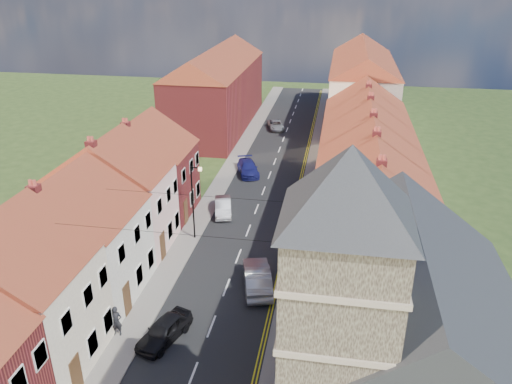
% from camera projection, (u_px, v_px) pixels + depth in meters
% --- Properties ---
extents(road, '(7.00, 90.00, 0.02)m').
position_uv_depth(road, '(264.00, 191.00, 47.52)').
color(road, black).
rests_on(road, ground).
extents(pavement_left, '(1.80, 90.00, 0.12)m').
position_uv_depth(pavement_left, '(219.00, 187.00, 48.17)').
color(pavement_left, slate).
rests_on(pavement_left, ground).
extents(pavement_right, '(1.80, 90.00, 0.12)m').
position_uv_depth(pavement_right, '(310.00, 194.00, 46.82)').
color(pavement_right, slate).
rests_on(pavement_right, ground).
extents(church, '(11.25, 14.25, 15.20)m').
position_uv_depth(church, '(394.00, 343.00, 19.69)').
color(church, '#302621').
rests_on(church, ground).
extents(cottage_r_tudor, '(8.30, 5.20, 9.00)m').
position_uv_depth(cottage_r_tudor, '(376.00, 252.00, 28.71)').
color(cottage_r_tudor, beige).
rests_on(cottage_r_tudor, ground).
extents(cottage_r_white_near, '(8.30, 6.00, 9.00)m').
position_uv_depth(cottage_r_white_near, '(373.00, 211.00, 33.56)').
color(cottage_r_white_near, '#F8CAC4').
rests_on(cottage_r_white_near, ground).
extents(cottage_r_cream_mid, '(8.30, 5.20, 9.00)m').
position_uv_depth(cottage_r_cream_mid, '(370.00, 180.00, 38.41)').
color(cottage_r_cream_mid, '#F8CAC4').
rests_on(cottage_r_cream_mid, ground).
extents(cottage_r_pink, '(8.30, 6.00, 9.00)m').
position_uv_depth(cottage_r_pink, '(368.00, 156.00, 43.27)').
color(cottage_r_pink, '#F8CAC4').
rests_on(cottage_r_pink, ground).
extents(cottage_r_white_far, '(8.30, 5.20, 9.00)m').
position_uv_depth(cottage_r_white_far, '(366.00, 137.00, 48.12)').
color(cottage_r_white_far, beige).
rests_on(cottage_r_white_far, ground).
extents(cottage_r_cream_far, '(8.30, 6.00, 9.00)m').
position_uv_depth(cottage_r_cream_far, '(364.00, 122.00, 52.98)').
color(cottage_r_cream_far, beige).
rests_on(cottage_r_cream_far, ground).
extents(cottage_l_cream, '(8.30, 6.30, 9.10)m').
position_uv_depth(cottage_l_cream, '(7.00, 291.00, 25.11)').
color(cottage_l_cream, beige).
rests_on(cottage_l_cream, ground).
extents(cottage_l_white, '(8.30, 6.90, 8.80)m').
position_uv_depth(cottage_l_white, '(71.00, 233.00, 30.93)').
color(cottage_l_white, beige).
rests_on(cottage_l_white, ground).
extents(cottage_l_brick_mid, '(8.30, 5.70, 9.10)m').
position_uv_depth(cottage_l_brick_mid, '(113.00, 191.00, 36.35)').
color(cottage_l_brick_mid, '#F8CAC4').
rests_on(cottage_l_brick_mid, ground).
extents(cottage_l_pink, '(8.30, 6.30, 8.80)m').
position_uv_depth(cottage_l_pink, '(143.00, 165.00, 41.63)').
color(cottage_l_pink, maroon).
rests_on(cottage_l_pink, ground).
extents(block_right_far, '(8.30, 24.20, 10.50)m').
position_uv_depth(block_right_far, '(362.00, 84.00, 66.40)').
color(block_right_far, beige).
rests_on(block_right_far, ground).
extents(block_left_far, '(8.30, 24.20, 10.50)m').
position_uv_depth(block_left_far, '(217.00, 87.00, 64.76)').
color(block_left_far, maroon).
rests_on(block_left_far, ground).
extents(lamppost, '(0.88, 0.15, 6.00)m').
position_uv_depth(lamppost, '(194.00, 198.00, 37.67)').
color(lamppost, black).
rests_on(lamppost, pavement_left).
extents(car_near, '(2.75, 4.19, 1.33)m').
position_uv_depth(car_near, '(164.00, 330.00, 28.24)').
color(car_near, black).
rests_on(car_near, ground).
extents(car_mid, '(2.24, 4.06, 1.27)m').
position_uv_depth(car_mid, '(223.00, 207.00, 42.93)').
color(car_mid, '#A9ABB1').
rests_on(car_mid, ground).
extents(car_far, '(3.24, 4.88, 1.31)m').
position_uv_depth(car_far, '(248.00, 168.00, 51.20)').
color(car_far, navy).
rests_on(car_far, ground).
extents(car_distant, '(2.97, 4.40, 1.12)m').
position_uv_depth(car_distant, '(276.00, 125.00, 65.51)').
color(car_distant, gray).
rests_on(car_distant, ground).
extents(pedestrian_left, '(0.73, 0.53, 1.85)m').
position_uv_depth(pedestrian_left, '(116.00, 321.00, 28.35)').
color(pedestrian_left, black).
rests_on(pedestrian_left, pavement_left).
extents(pedestrian_right, '(0.87, 0.75, 1.54)m').
position_uv_depth(pedestrian_right, '(288.00, 263.00, 34.28)').
color(pedestrian_right, black).
rests_on(pedestrian_right, pavement_right).
extents(car_mid_b, '(2.84, 5.08, 1.59)m').
position_uv_depth(car_mid_b, '(257.00, 277.00, 32.84)').
color(car_mid_b, '#94959B').
rests_on(car_mid_b, ground).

